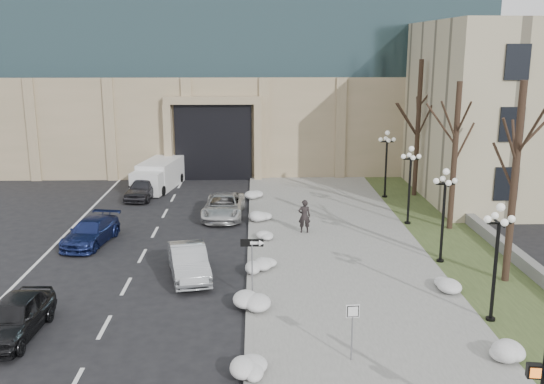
{
  "coord_description": "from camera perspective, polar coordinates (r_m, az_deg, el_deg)",
  "views": [
    {
      "loc": [
        -0.74,
        -15.27,
        10.41
      ],
      "look_at": [
        0.07,
        13.17,
        3.5
      ],
      "focal_mm": 40.0,
      "sensor_mm": 36.0,
      "label": 1
    }
  ],
  "objects": [
    {
      "name": "lamppost_a",
      "position": [
        24.25,
        20.42,
        -4.85
      ],
      "size": [
        1.18,
        1.18,
        4.76
      ],
      "color": "black",
      "rests_on": "ground"
    },
    {
      "name": "lamppost_d",
      "position": [
        42.4,
        10.72,
        3.44
      ],
      "size": [
        1.18,
        1.18,
        4.76
      ],
      "color": "black",
      "rests_on": "ground"
    },
    {
      "name": "tree_far",
      "position": [
        42.99,
        13.66,
        7.58
      ],
      "size": [
        3.2,
        3.2,
        9.5
      ],
      "color": "black",
      "rests_on": "ground"
    },
    {
      "name": "one_way_sign",
      "position": [
        25.05,
        -1.52,
        -5.47
      ],
      "size": [
        0.99,
        0.27,
        2.67
      ],
      "rotation": [
        0.0,
        0.0,
        -0.04
      ],
      "color": "slate",
      "rests_on": "ground"
    },
    {
      "name": "snow_clump_g",
      "position": [
        41.84,
        -1.75,
        -0.34
      ],
      "size": [
        1.1,
        1.6,
        0.36
      ],
      "primitive_type": "ellipsoid",
      "color": "silver",
      "rests_on": "sidewalk"
    },
    {
      "name": "curb",
      "position": [
        31.04,
        -2.03,
        -5.82
      ],
      "size": [
        0.3,
        40.0,
        0.14
      ],
      "primitive_type": "cube",
      "color": "gray",
      "rests_on": "ground"
    },
    {
      "name": "tree_near",
      "position": [
        28.03,
        22.07,
        3.24
      ],
      "size": [
        3.2,
        3.2,
        9.0
      ],
      "color": "black",
      "rests_on": "ground"
    },
    {
      "name": "snow_clump_f",
      "position": [
        36.82,
        -1.04,
        -2.29
      ],
      "size": [
        1.1,
        1.6,
        0.36
      ],
      "primitive_type": "ellipsoid",
      "color": "silver",
      "rests_on": "sidewalk"
    },
    {
      "name": "car_d",
      "position": [
        37.59,
        -4.57,
        -1.34
      ],
      "size": [
        2.66,
        5.29,
        1.44
      ],
      "primitive_type": "imported",
      "rotation": [
        0.0,
        0.0,
        -0.05
      ],
      "color": "#BCBCBC",
      "rests_on": "ground"
    },
    {
      "name": "car_c",
      "position": [
        33.94,
        -16.68,
        -3.62
      ],
      "size": [
        2.67,
        4.89,
        1.34
      ],
      "primitive_type": "imported",
      "rotation": [
        0.0,
        0.0,
        -0.18
      ],
      "color": "navy",
      "rests_on": "ground"
    },
    {
      "name": "lamppost_b",
      "position": [
        30.11,
        15.89,
        -0.99
      ],
      "size": [
        1.18,
        1.18,
        4.76
      ],
      "color": "black",
      "rests_on": "ground"
    },
    {
      "name": "car_b",
      "position": [
        28.18,
        -7.84,
        -6.53
      ],
      "size": [
        2.52,
        4.79,
        1.5
      ],
      "primitive_type": "imported",
      "rotation": [
        0.0,
        0.0,
        0.21
      ],
      "color": "#A7ABAF",
      "rests_on": "ground"
    },
    {
      "name": "box_truck",
      "position": [
        45.94,
        -10.6,
        1.57
      ],
      "size": [
        3.26,
        6.66,
        2.02
      ],
      "rotation": [
        0.0,
        0.0,
        -0.18
      ],
      "color": "silver",
      "rests_on": "ground"
    },
    {
      "name": "pedestrian",
      "position": [
        34.06,
        3.06,
        -2.28
      ],
      "size": [
        0.7,
        0.47,
        1.9
      ],
      "primitive_type": "imported",
      "rotation": [
        0.0,
        0.0,
        3.13
      ],
      "color": "black",
      "rests_on": "sidewalk"
    },
    {
      "name": "snow_clump_i",
      "position": [
        27.6,
        15.76,
        -8.38
      ],
      "size": [
        1.1,
        1.6,
        0.36
      ],
      "primitive_type": "ellipsoid",
      "color": "silver",
      "rests_on": "sidewalk"
    },
    {
      "name": "car_a",
      "position": [
        24.43,
        -23.11,
        -10.77
      ],
      "size": [
        2.03,
        4.56,
        1.53
      ],
      "primitive_type": "imported",
      "rotation": [
        0.0,
        0.0,
        -0.05
      ],
      "color": "black",
      "rests_on": "ground"
    },
    {
      "name": "sidewalk",
      "position": [
        31.33,
        6.27,
        -5.72
      ],
      "size": [
        9.0,
        40.0,
        0.12
      ],
      "primitive_type": "cube",
      "color": "gray",
      "rests_on": "ground"
    },
    {
      "name": "tree_mid",
      "position": [
        35.46,
        16.93,
        5.11
      ],
      "size": [
        3.2,
        3.2,
        8.5
      ],
      "color": "black",
      "rests_on": "ground"
    },
    {
      "name": "snow_clump_c",
      "position": [
        24.76,
        -1.87,
        -10.45
      ],
      "size": [
        1.1,
        1.6,
        0.36
      ],
      "primitive_type": "ellipsoid",
      "color": "silver",
      "rests_on": "sidewalk"
    },
    {
      "name": "stone_wall",
      "position": [
        35.23,
        19.69,
        -3.77
      ],
      "size": [
        0.5,
        30.0,
        0.7
      ],
      "primitive_type": "cube",
      "color": "slate",
      "rests_on": "ground"
    },
    {
      "name": "snow_clump_e",
      "position": [
        33.41,
        -0.91,
        -3.97
      ],
      "size": [
        1.1,
        1.6,
        0.36
      ],
      "primitive_type": "ellipsoid",
      "color": "silver",
      "rests_on": "sidewalk"
    },
    {
      "name": "snow_clump_d",
      "position": [
        28.59,
        -1.16,
        -7.07
      ],
      "size": [
        1.1,
        1.6,
        0.36
      ],
      "primitive_type": "ellipsoid",
      "color": "silver",
      "rests_on": "sidewalk"
    },
    {
      "name": "car_e",
      "position": [
        43.05,
        -12.07,
        0.34
      ],
      "size": [
        2.25,
        4.45,
        1.45
      ],
      "primitive_type": "imported",
      "rotation": [
        0.0,
        0.0,
        -0.13
      ],
      "color": "#302F34",
      "rests_on": "ground"
    },
    {
      "name": "snow_clump_h",
      "position": [
        22.75,
        20.98,
        -13.71
      ],
      "size": [
        1.1,
        1.6,
        0.36
      ],
      "primitive_type": "ellipsoid",
      "color": "silver",
      "rests_on": "sidewalk"
    },
    {
      "name": "grass_strip",
      "position": [
        32.85,
        17.62,
        -5.4
      ],
      "size": [
        4.0,
        40.0,
        0.1
      ],
      "primitive_type": "cube",
      "color": "#384522",
      "rests_on": "ground"
    },
    {
      "name": "snow_clump_b",
      "position": [
        20.17,
        -1.77,
        -16.44
      ],
      "size": [
        1.1,
        1.6,
        0.36
      ],
      "primitive_type": "ellipsoid",
      "color": "silver",
      "rests_on": "sidewalk"
    },
    {
      "name": "keep_sign",
      "position": [
        20.62,
        7.59,
        -11.9
      ],
      "size": [
        0.45,
        0.08,
        2.11
      ],
      "rotation": [
        0.0,
        0.0,
        0.07
      ],
      "color": "slate",
      "rests_on": "ground"
    },
    {
      "name": "lamppost_c",
      "position": [
        36.19,
        12.87,
        1.61
      ],
      "size": [
        1.18,
        1.18,
        4.76
      ],
      "color": "black",
      "rests_on": "ground"
    }
  ]
}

